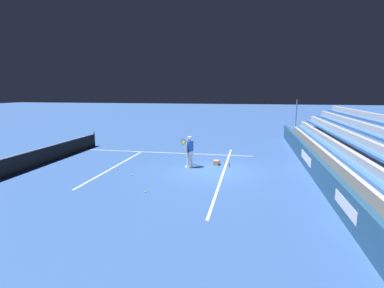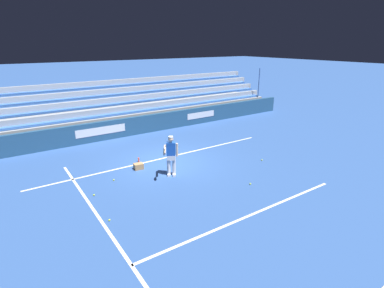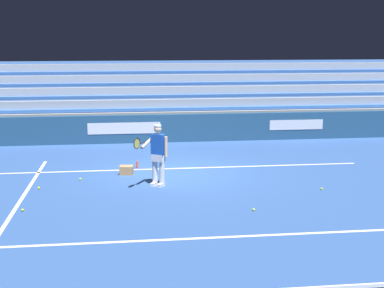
{
  "view_description": "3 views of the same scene",
  "coord_description": "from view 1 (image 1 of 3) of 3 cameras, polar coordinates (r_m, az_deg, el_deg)",
  "views": [
    {
      "loc": [
        -15.01,
        -1.76,
        4.14
      ],
      "look_at": [
        -0.42,
        1.08,
        1.49
      ],
      "focal_mm": 28.0,
      "sensor_mm": 36.0,
      "label": 1
    },
    {
      "loc": [
        6.27,
        11.43,
        5.32
      ],
      "look_at": [
        -0.84,
        0.89,
        0.98
      ],
      "focal_mm": 28.0,
      "sensor_mm": 36.0,
      "label": 2
    },
    {
      "loc": [
        1.37,
        15.8,
        4.07
      ],
      "look_at": [
        -0.56,
        0.02,
        0.88
      ],
      "focal_mm": 50.0,
      "sensor_mm": 36.0,
      "label": 3
    }
  ],
  "objects": [
    {
      "name": "ground_plane",
      "position": [
        15.67,
        4.19,
        -5.23
      ],
      "size": [
        160.0,
        160.0,
        0.0
      ],
      "primitive_type": "plane",
      "color": "#2D5193"
    },
    {
      "name": "court_baseline_white",
      "position": [
        15.62,
        6.02,
        -5.29
      ],
      "size": [
        12.0,
        0.1,
        0.01
      ],
      "primitive_type": "cube",
      "color": "white",
      "rests_on": "ground"
    },
    {
      "name": "court_sideline_white",
      "position": [
        20.39,
        -5.63,
        -1.63
      ],
      "size": [
        0.1,
        12.0,
        0.01
      ],
      "primitive_type": "cube",
      "color": "white",
      "rests_on": "ground"
    },
    {
      "name": "court_service_line_white",
      "position": [
        17.18,
        -14.39,
        -4.14
      ],
      "size": [
        8.22,
        0.1,
        0.01
      ],
      "primitive_type": "cube",
      "color": "white",
      "rests_on": "ground"
    },
    {
      "name": "back_wall_sponsor_board",
      "position": [
        15.74,
        22.23,
        -3.83
      ],
      "size": [
        25.27,
        0.25,
        1.1
      ],
      "color": "navy",
      "rests_on": "ground"
    },
    {
      "name": "bleacher_stand",
      "position": [
        16.29,
        29.99,
        -3.23
      ],
      "size": [
        24.01,
        3.2,
        3.4
      ],
      "color": "#9EA3A8",
      "rests_on": "ground"
    },
    {
      "name": "tennis_player",
      "position": [
        16.22,
        -0.5,
        -1.42
      ],
      "size": [
        0.94,
        0.85,
        1.71
      ],
      "color": "silver",
      "rests_on": "ground"
    },
    {
      "name": "ball_box_cardboard",
      "position": [
        17.02,
        4.67,
        -3.54
      ],
      "size": [
        0.43,
        0.34,
        0.26
      ],
      "primitive_type": "cube",
      "rotation": [
        0.0,
        0.0,
        -0.11
      ],
      "color": "#A87F51",
      "rests_on": "ground"
    },
    {
      "name": "tennis_ball_by_box",
      "position": [
        19.51,
        1.55,
        -2.03
      ],
      "size": [
        0.07,
        0.07,
        0.07
      ],
      "primitive_type": "sphere",
      "color": "#CCE533",
      "rests_on": "ground"
    },
    {
      "name": "tennis_ball_on_baseline",
      "position": [
        15.15,
        -11.45,
        -5.81
      ],
      "size": [
        0.07,
        0.07,
        0.07
      ],
      "primitive_type": "sphere",
      "color": "#CCE533",
      "rests_on": "ground"
    },
    {
      "name": "tennis_ball_stray_back",
      "position": [
        12.63,
        -8.9,
        -8.99
      ],
      "size": [
        0.07,
        0.07,
        0.07
      ],
      "primitive_type": "sphere",
      "color": "#CCE533",
      "rests_on": "ground"
    },
    {
      "name": "tennis_ball_toward_net",
      "position": [
        19.99,
        -3.8,
        -1.76
      ],
      "size": [
        0.07,
        0.07,
        0.07
      ],
      "primitive_type": "sphere",
      "color": "#CCE533",
      "rests_on": "ground"
    },
    {
      "name": "tennis_ball_midcourt",
      "position": [
        18.39,
        3.51,
        -2.8
      ],
      "size": [
        0.07,
        0.07,
        0.07
      ],
      "primitive_type": "sphere",
      "color": "#CCE533",
      "rests_on": "ground"
    },
    {
      "name": "water_bottle",
      "position": [
        16.63,
        7.08,
        -3.98
      ],
      "size": [
        0.07,
        0.07,
        0.22
      ],
      "primitive_type": "cylinder",
      "color": "#EA4C33",
      "rests_on": "ground"
    },
    {
      "name": "tennis_net",
      "position": [
        19.27,
        -25.99,
        -1.82
      ],
      "size": [
        11.09,
        0.09,
        1.07
      ],
      "color": "#33383D",
      "rests_on": "ground"
    }
  ]
}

